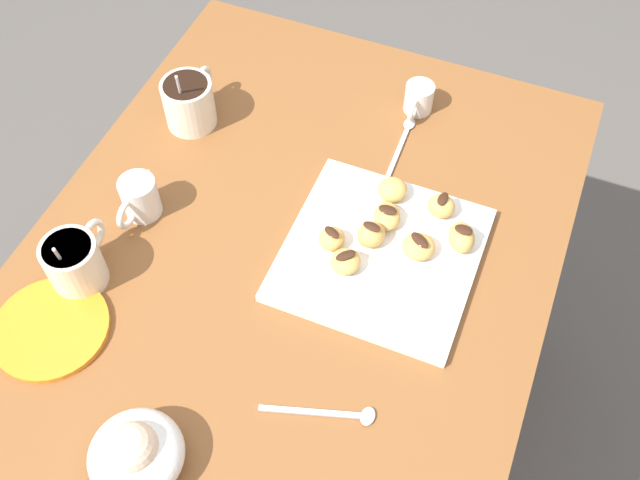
% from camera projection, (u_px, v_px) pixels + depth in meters
% --- Properties ---
extents(ground_plane, '(8.00, 8.00, 0.00)m').
position_uv_depth(ground_plane, '(303.00, 422.00, 1.78)').
color(ground_plane, '#514C47').
extents(dining_table, '(1.02, 0.81, 0.76)m').
position_uv_depth(dining_table, '(296.00, 291.00, 1.28)').
color(dining_table, brown).
rests_on(dining_table, ground_plane).
extents(pastry_plate_square, '(0.29, 0.29, 0.02)m').
position_uv_depth(pastry_plate_square, '(381.00, 254.00, 1.14)').
color(pastry_plate_square, silver).
rests_on(pastry_plate_square, dining_table).
extents(coffee_mug_cream_left, '(0.12, 0.08, 0.13)m').
position_uv_depth(coffee_mug_cream_left, '(75.00, 261.00, 1.09)').
color(coffee_mug_cream_left, silver).
rests_on(coffee_mug_cream_left, dining_table).
extents(coffee_mug_cream_right, '(0.13, 0.09, 0.14)m').
position_uv_depth(coffee_mug_cream_right, '(189.00, 101.00, 1.28)').
color(coffee_mug_cream_right, silver).
rests_on(coffee_mug_cream_right, dining_table).
extents(cream_pitcher_white, '(0.10, 0.06, 0.07)m').
position_uv_depth(cream_pitcher_white, '(139.00, 197.00, 1.17)').
color(cream_pitcher_white, silver).
rests_on(cream_pitcher_white, dining_table).
extents(ice_cream_bowl, '(0.12, 0.12, 0.09)m').
position_uv_depth(ice_cream_bowl, '(136.00, 453.00, 0.93)').
color(ice_cream_bowl, silver).
rests_on(ice_cream_bowl, dining_table).
extents(chocolate_sauce_pitcher, '(0.09, 0.05, 0.06)m').
position_uv_depth(chocolate_sauce_pitcher, '(419.00, 97.00, 1.31)').
color(chocolate_sauce_pitcher, silver).
rests_on(chocolate_sauce_pitcher, dining_table).
extents(saucer_orange_left, '(0.17, 0.17, 0.01)m').
position_uv_depth(saucer_orange_left, '(51.00, 328.00, 1.07)').
color(saucer_orange_left, orange).
rests_on(saucer_orange_left, dining_table).
extents(loose_spoon_near_saucer, '(0.06, 0.15, 0.01)m').
position_uv_depth(loose_spoon_near_saucer, '(333.00, 414.00, 1.00)').
color(loose_spoon_near_saucer, silver).
rests_on(loose_spoon_near_saucer, dining_table).
extents(loose_spoon_by_plate, '(0.16, 0.02, 0.01)m').
position_uv_depth(loose_spoon_by_plate, '(402.00, 143.00, 1.29)').
color(loose_spoon_by_plate, silver).
rests_on(loose_spoon_by_plate, dining_table).
extents(beignet_0, '(0.07, 0.07, 0.03)m').
position_uv_depth(beignet_0, '(419.00, 247.00, 1.12)').
color(beignet_0, '#DBA351').
rests_on(beignet_0, pastry_plate_square).
extents(chocolate_drizzle_0, '(0.03, 0.04, 0.00)m').
position_uv_depth(chocolate_drizzle_0, '(420.00, 240.00, 1.11)').
color(chocolate_drizzle_0, '#381E11').
rests_on(chocolate_drizzle_0, beignet_0).
extents(beignet_1, '(0.06, 0.06, 0.03)m').
position_uv_depth(beignet_1, '(345.00, 262.00, 1.11)').
color(beignet_1, '#DBA351').
rests_on(beignet_1, pastry_plate_square).
extents(chocolate_drizzle_1, '(0.03, 0.03, 0.00)m').
position_uv_depth(chocolate_drizzle_1, '(346.00, 255.00, 1.09)').
color(chocolate_drizzle_1, '#381E11').
rests_on(chocolate_drizzle_1, beignet_1).
extents(beignet_2, '(0.05, 0.05, 0.03)m').
position_uv_depth(beignet_2, '(441.00, 206.00, 1.17)').
color(beignet_2, '#DBA351').
rests_on(beignet_2, pastry_plate_square).
extents(chocolate_drizzle_2, '(0.03, 0.02, 0.00)m').
position_uv_depth(chocolate_drizzle_2, '(443.00, 199.00, 1.15)').
color(chocolate_drizzle_2, '#381E11').
rests_on(chocolate_drizzle_2, beignet_2).
extents(beignet_3, '(0.07, 0.06, 0.04)m').
position_uv_depth(beignet_3, '(462.00, 237.00, 1.13)').
color(beignet_3, '#DBA351').
rests_on(beignet_3, pastry_plate_square).
extents(chocolate_drizzle_3, '(0.02, 0.03, 0.00)m').
position_uv_depth(chocolate_drizzle_3, '(464.00, 230.00, 1.11)').
color(chocolate_drizzle_3, '#381E11').
rests_on(chocolate_drizzle_3, beignet_3).
extents(beignet_4, '(0.04, 0.04, 0.03)m').
position_uv_depth(beignet_4, '(332.00, 239.00, 1.13)').
color(beignet_4, '#DBA351').
rests_on(beignet_4, pastry_plate_square).
extents(chocolate_drizzle_4, '(0.03, 0.03, 0.00)m').
position_uv_depth(chocolate_drizzle_4, '(332.00, 232.00, 1.12)').
color(chocolate_drizzle_4, '#381E11').
rests_on(chocolate_drizzle_4, beignet_4).
extents(beignet_5, '(0.06, 0.06, 0.03)m').
position_uv_depth(beignet_5, '(392.00, 190.00, 1.19)').
color(beignet_5, '#DBA351').
rests_on(beignet_5, pastry_plate_square).
extents(beignet_6, '(0.06, 0.06, 0.04)m').
position_uv_depth(beignet_6, '(371.00, 234.00, 1.13)').
color(beignet_6, '#DBA351').
rests_on(beignet_6, pastry_plate_square).
extents(chocolate_drizzle_6, '(0.02, 0.03, 0.00)m').
position_uv_depth(chocolate_drizzle_6, '(372.00, 227.00, 1.12)').
color(chocolate_drizzle_6, '#381E11').
rests_on(chocolate_drizzle_6, beignet_6).
extents(beignet_7, '(0.07, 0.06, 0.03)m').
position_uv_depth(beignet_7, '(387.00, 216.00, 1.16)').
color(beignet_7, '#DBA351').
rests_on(beignet_7, pastry_plate_square).
extents(chocolate_drizzle_7, '(0.02, 0.03, 0.00)m').
position_uv_depth(chocolate_drizzle_7, '(388.00, 210.00, 1.15)').
color(chocolate_drizzle_7, '#381E11').
rests_on(chocolate_drizzle_7, beignet_7).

